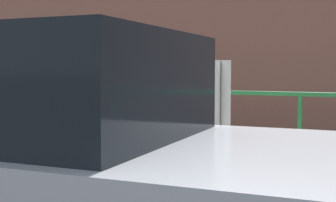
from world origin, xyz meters
name	(u,v)px	position (x,y,z in m)	size (l,w,h in m)	color
sidewalk_curb	(189,193)	(0.00, 1.47, 0.06)	(36.00, 2.93, 0.12)	#ADA8A0
parking_meter	(141,108)	(-0.04, 0.32, 1.17)	(0.19, 0.20, 1.42)	slate
pedestrian_at_meter	(196,116)	(0.50, 0.38, 1.11)	(0.63, 0.62, 1.72)	black
parked_sedan_silver	(20,169)	(-0.16, -1.20, 0.87)	(4.65, 1.93, 1.76)	#B7BABF
background_railing	(220,113)	(0.00, 2.64, 0.92)	(24.06, 0.06, 1.11)	#1E602D
backdrop_wall	(272,58)	(0.00, 6.17, 1.76)	(32.00, 0.50, 3.53)	brown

